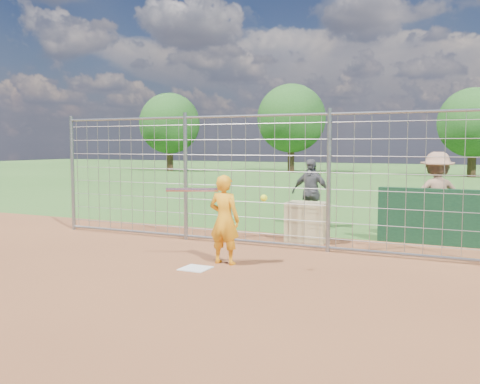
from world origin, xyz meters
The scene contains 11 objects.
ground centered at (0.00, 0.00, 0.00)m, with size 100.00×100.00×0.00m, color #2D591E.
infield_dirt centered at (0.00, -3.00, 0.01)m, with size 18.00×18.00×0.00m, color brown.
home_plate centered at (0.00, -0.20, 0.01)m, with size 0.43×0.43×0.02m, color silver.
dugout_wall centered at (3.40, 3.60, 0.55)m, with size 2.60×0.20×1.10m, color #11381E.
batter centered at (0.24, 0.32, 0.73)m, with size 0.53×0.35×1.47m, color orange.
bystander_b centered at (0.28, 4.73, 0.81)m, with size 0.95×0.40×1.63m, color #525156.
bystander_c centered at (3.16, 4.06, 0.90)m, with size 1.17×0.67×1.81m, color #9B6F55.
equipment_bin centered at (0.83, 2.85, 0.40)m, with size 0.80×0.55×0.80m, color #C9B67D.
equipment_in_play centered at (0.06, 0.13, 1.20)m, with size 1.78×0.42×0.15m.
backstop_fence centered at (0.00, 2.00, 1.26)m, with size 9.08×0.08×2.60m.
tree_line centered at (3.13, 28.13, 3.71)m, with size 44.66×6.72×6.48m.
Camera 1 is at (4.17, -7.36, 1.94)m, focal length 40.00 mm.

